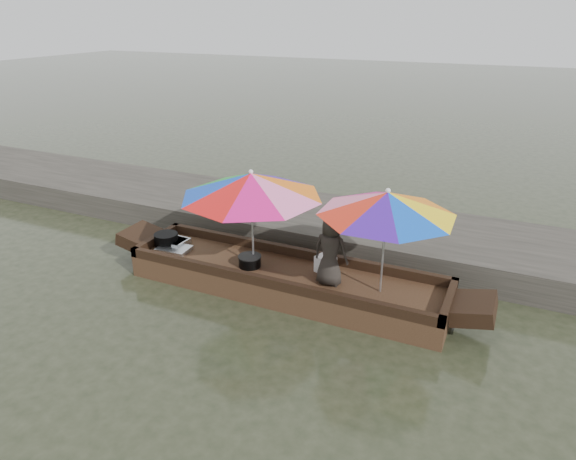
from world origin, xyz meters
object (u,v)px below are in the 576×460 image
at_px(cooking_pot, 166,240).
at_px(umbrella_bow, 252,219).
at_px(boat_hull, 285,281).
at_px(vendor, 331,251).
at_px(charcoal_grill, 250,261).
at_px(tray_crayfish, 172,241).
at_px(supply_bag, 325,264).
at_px(umbrella_stern, 384,242).
at_px(tray_scallop, 174,249).

relative_size(cooking_pot, umbrella_bow, 0.19).
bearing_deg(boat_hull, vendor, -6.00).
bearing_deg(boat_hull, charcoal_grill, -171.69).
height_order(tray_crayfish, supply_bag, supply_bag).
height_order(charcoal_grill, umbrella_bow, umbrella_bow).
distance_m(boat_hull, umbrella_stern, 1.77).
bearing_deg(tray_crayfish, vendor, -3.45).
bearing_deg(vendor, charcoal_grill, 3.59).
distance_m(tray_crayfish, umbrella_stern, 3.77).
bearing_deg(tray_crayfish, umbrella_bow, -3.44).
height_order(supply_bag, vendor, vendor).
relative_size(tray_crayfish, tray_scallop, 1.00).
relative_size(cooking_pot, charcoal_grill, 1.17).
bearing_deg(supply_bag, charcoal_grill, -164.74).
bearing_deg(charcoal_grill, tray_scallop, -178.76).
bearing_deg(umbrella_stern, charcoal_grill, -177.67).
distance_m(tray_crayfish, vendor, 3.00).
bearing_deg(cooking_pot, supply_bag, 4.47).
distance_m(cooking_pot, charcoal_grill, 1.67).
bearing_deg(tray_crayfish, boat_hull, -2.57).
bearing_deg(supply_bag, umbrella_bow, -168.53).
bearing_deg(supply_bag, tray_crayfish, -177.31).
xyz_separation_m(tray_crayfish, umbrella_stern, (3.69, -0.10, 0.73)).
height_order(tray_scallop, supply_bag, supply_bag).
bearing_deg(boat_hull, cooking_pot, 179.78).
height_order(boat_hull, tray_scallop, tray_scallop).
distance_m(boat_hull, tray_scallop, 2.02).
relative_size(tray_crayfish, vendor, 0.50).
relative_size(supply_bag, umbrella_bow, 0.13).
bearing_deg(umbrella_stern, umbrella_bow, 180.00).
xyz_separation_m(tray_crayfish, vendor, (2.95, -0.18, 0.49)).
height_order(tray_crayfish, tray_scallop, tray_crayfish).
height_order(tray_crayfish, umbrella_bow, umbrella_bow).
bearing_deg(boat_hull, umbrella_bow, 180.00).
xyz_separation_m(tray_scallop, charcoal_grill, (1.43, 0.03, 0.05)).
bearing_deg(vendor, cooking_pot, 1.71).
height_order(cooking_pot, umbrella_bow, umbrella_bow).
bearing_deg(tray_scallop, supply_bag, 7.60).
bearing_deg(boat_hull, tray_crayfish, 177.43).
height_order(supply_bag, umbrella_bow, umbrella_bow).
distance_m(cooking_pot, tray_crayfish, 0.12).
height_order(tray_scallop, umbrella_stern, umbrella_stern).
distance_m(tray_scallop, umbrella_bow, 1.63).
bearing_deg(umbrella_stern, supply_bag, 166.12).
bearing_deg(boat_hull, supply_bag, 21.83).
xyz_separation_m(boat_hull, tray_crayfish, (-2.20, 0.10, 0.22)).
height_order(boat_hull, tray_crayfish, tray_crayfish).
bearing_deg(vendor, tray_crayfish, -0.07).
xyz_separation_m(tray_crayfish, charcoal_grill, (1.62, -0.18, 0.04)).
distance_m(tray_scallop, supply_bag, 2.60).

